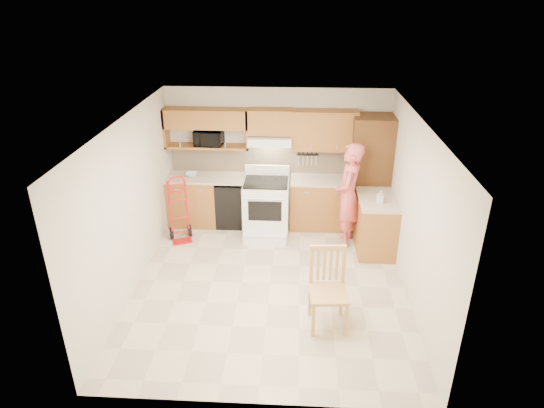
# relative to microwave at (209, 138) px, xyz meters

# --- Properties ---
(floor) EXTENTS (4.00, 4.50, 0.02)m
(floor) POSITION_rel_microwave_xyz_m (1.22, -2.08, -1.64)
(floor) COLOR beige
(floor) RESTS_ON ground
(ceiling) EXTENTS (4.00, 4.50, 0.02)m
(ceiling) POSITION_rel_microwave_xyz_m (1.22, -2.08, 0.88)
(ceiling) COLOR white
(ceiling) RESTS_ON ground
(wall_back) EXTENTS (4.00, 0.02, 2.50)m
(wall_back) POSITION_rel_microwave_xyz_m (1.22, 0.17, -0.38)
(wall_back) COLOR silver
(wall_back) RESTS_ON ground
(wall_front) EXTENTS (4.00, 0.02, 2.50)m
(wall_front) POSITION_rel_microwave_xyz_m (1.22, -4.34, -0.38)
(wall_front) COLOR silver
(wall_front) RESTS_ON ground
(wall_left) EXTENTS (0.02, 4.50, 2.50)m
(wall_left) POSITION_rel_microwave_xyz_m (-0.79, -2.08, -0.38)
(wall_left) COLOR silver
(wall_left) RESTS_ON ground
(wall_right) EXTENTS (0.02, 4.50, 2.50)m
(wall_right) POSITION_rel_microwave_xyz_m (3.23, -2.08, -0.38)
(wall_right) COLOR silver
(wall_right) RESTS_ON ground
(backsplash) EXTENTS (3.92, 0.03, 0.55)m
(backsplash) POSITION_rel_microwave_xyz_m (1.22, 0.15, -0.43)
(backsplash) COLOR beige
(backsplash) RESTS_ON wall_back
(lower_cab_left) EXTENTS (0.90, 0.60, 0.90)m
(lower_cab_left) POSITION_rel_microwave_xyz_m (-0.33, -0.14, -1.18)
(lower_cab_left) COLOR #965F1E
(lower_cab_left) RESTS_ON ground
(dishwasher) EXTENTS (0.60, 0.60, 0.85)m
(dishwasher) POSITION_rel_microwave_xyz_m (0.42, -0.14, -1.20)
(dishwasher) COLOR black
(dishwasher) RESTS_ON ground
(lower_cab_right) EXTENTS (1.14, 0.60, 0.90)m
(lower_cab_right) POSITION_rel_microwave_xyz_m (2.05, -0.14, -1.18)
(lower_cab_right) COLOR #965F1E
(lower_cab_right) RESTS_ON ground
(countertop_left) EXTENTS (1.50, 0.63, 0.04)m
(countertop_left) POSITION_rel_microwave_xyz_m (-0.03, -0.13, -0.71)
(countertop_left) COLOR #BBAE95
(countertop_left) RESTS_ON lower_cab_left
(countertop_right) EXTENTS (1.14, 0.63, 0.04)m
(countertop_right) POSITION_rel_microwave_xyz_m (2.05, -0.13, -0.71)
(countertop_right) COLOR #BBAE95
(countertop_right) RESTS_ON lower_cab_right
(cab_return_right) EXTENTS (0.60, 1.00, 0.90)m
(cab_return_right) POSITION_rel_microwave_xyz_m (2.92, -0.94, -1.18)
(cab_return_right) COLOR #965F1E
(cab_return_right) RESTS_ON ground
(countertop_return) EXTENTS (0.63, 1.00, 0.04)m
(countertop_return) POSITION_rel_microwave_xyz_m (2.92, -0.94, -0.71)
(countertop_return) COLOR #BBAE95
(countertop_return) RESTS_ON cab_return_right
(pantry_tall) EXTENTS (0.70, 0.60, 2.10)m
(pantry_tall) POSITION_rel_microwave_xyz_m (2.87, -0.14, -0.58)
(pantry_tall) COLOR #522C0F
(pantry_tall) RESTS_ON ground
(upper_cab_left) EXTENTS (1.50, 0.33, 0.34)m
(upper_cab_left) POSITION_rel_microwave_xyz_m (-0.03, 0.00, 0.35)
(upper_cab_left) COLOR #965F1E
(upper_cab_left) RESTS_ON wall_back
(upper_shelf_mw) EXTENTS (1.50, 0.33, 0.04)m
(upper_shelf_mw) POSITION_rel_microwave_xyz_m (-0.03, 0.00, -0.16)
(upper_shelf_mw) COLOR #965F1E
(upper_shelf_mw) RESTS_ON wall_back
(upper_cab_center) EXTENTS (0.76, 0.33, 0.44)m
(upper_cab_center) POSITION_rel_microwave_xyz_m (1.10, 0.00, 0.31)
(upper_cab_center) COLOR #965F1E
(upper_cab_center) RESTS_ON wall_back
(upper_cab_right) EXTENTS (1.14, 0.33, 0.70)m
(upper_cab_right) POSITION_rel_microwave_xyz_m (2.05, 0.00, 0.17)
(upper_cab_right) COLOR #965F1E
(upper_cab_right) RESTS_ON wall_back
(range_hood) EXTENTS (0.76, 0.46, 0.14)m
(range_hood) POSITION_rel_microwave_xyz_m (1.10, -0.06, 0.00)
(range_hood) COLOR white
(range_hood) RESTS_ON wall_back
(knife_strip) EXTENTS (0.40, 0.05, 0.29)m
(knife_strip) POSITION_rel_microwave_xyz_m (1.77, 0.12, -0.39)
(knife_strip) COLOR black
(knife_strip) RESTS_ON backsplash
(microwave) EXTENTS (0.53, 0.38, 0.28)m
(microwave) POSITION_rel_microwave_xyz_m (0.00, 0.00, 0.00)
(microwave) COLOR black
(microwave) RESTS_ON upper_shelf_mw
(range) EXTENTS (0.80, 1.05, 1.17)m
(range) POSITION_rel_microwave_xyz_m (1.05, -0.49, -1.04)
(range) COLOR white
(range) RESTS_ON ground
(person) EXTENTS (0.57, 0.74, 1.82)m
(person) POSITION_rel_microwave_xyz_m (2.45, -0.77, -0.72)
(person) COLOR #DD5657
(person) RESTS_ON ground
(hand_truck) EXTENTS (0.54, 0.52, 1.09)m
(hand_truck) POSITION_rel_microwave_xyz_m (-0.43, -0.82, -1.08)
(hand_truck) COLOR red
(hand_truck) RESTS_ON ground
(dining_chair) EXTENTS (0.53, 0.57, 1.09)m
(dining_chair) POSITION_rel_microwave_xyz_m (2.03, -2.98, -1.08)
(dining_chair) COLOR #DBB15E
(dining_chair) RESTS_ON ground
(soap_bottle) EXTENTS (0.10, 0.10, 0.21)m
(soap_bottle) POSITION_rel_microwave_xyz_m (2.92, -1.09, -0.58)
(soap_bottle) COLOR white
(soap_bottle) RESTS_ON countertop_return
(bowl) EXTENTS (0.28, 0.28, 0.06)m
(bowl) POSITION_rel_microwave_xyz_m (-0.32, -0.14, -0.66)
(bowl) COLOR white
(bowl) RESTS_ON countertop_left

